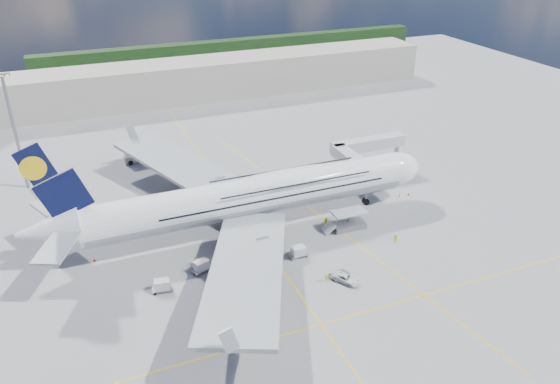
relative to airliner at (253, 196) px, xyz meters
name	(u,v)px	position (x,y,z in m)	size (l,w,h in m)	color
ground	(271,254)	(-0.26, -10.00, -6.87)	(300.00, 300.00, 0.00)	gray
taxi_line_main	(271,254)	(-0.26, -10.00, -6.86)	(0.25, 220.00, 0.01)	#E8B90C
taxi_line_cross	(321,324)	(-0.26, -30.00, -6.86)	(120.00, 0.25, 0.01)	#E8B90C
taxi_line_diag	(318,214)	(13.74, 0.00, -6.86)	(0.25, 100.00, 0.01)	#E8B90C
airliner	(253,196)	(0.00, 0.00, 0.00)	(77.26, 79.15, 23.71)	white
jet_bridge	(361,151)	(29.55, 10.94, -0.02)	(18.80, 12.10, 8.50)	#B7B7BC
cargo_loader	(347,222)	(16.56, -7.11, -5.62)	(8.53, 3.20, 3.67)	silver
light_mast	(15,131)	(-40.26, 35.00, 6.34)	(3.00, 0.70, 25.50)	gray
terminal	(161,83)	(-0.26, 85.00, -0.87)	(180.00, 16.00, 12.00)	#B2AD9E
tree_line	(237,49)	(39.74, 130.00, -2.87)	(160.00, 6.00, 8.00)	#193814
dolly_row_a	(231,301)	(-11.11, -20.78, -5.95)	(3.05, 2.43, 1.71)	gray
dolly_row_b	(201,266)	(-13.02, -10.28, -5.73)	(3.75, 2.83, 2.12)	gray
dolly_row_c	(223,314)	(-13.09, -22.64, -6.57)	(2.95, 2.16, 0.39)	gray
dolly_back	(162,285)	(-20.27, -13.09, -5.76)	(3.46, 2.20, 2.05)	gray
dolly_nose_far	(339,275)	(7.79, -20.49, -6.48)	(3.79, 2.76, 0.50)	gray
dolly_nose_near	(298,251)	(3.86, -12.44, -5.77)	(3.32, 1.90, 2.04)	gray
baggage_tug	(237,260)	(-6.83, -10.68, -6.01)	(3.24, 1.74, 1.95)	silver
catering_truck_inner	(204,193)	(-5.74, 14.55, -5.14)	(6.24, 2.69, 3.65)	gray
catering_truck_outer	(139,154)	(-15.12, 39.91, -4.88)	(7.17, 2.84, 4.28)	gray
service_van	(346,279)	(8.16, -22.16, -6.24)	(2.09, 4.52, 1.26)	white
crew_nose	(400,194)	(32.89, -0.21, -6.03)	(0.61, 0.40, 1.67)	#BAEC18
crew_loader	(396,239)	(22.08, -15.41, -5.90)	(0.94, 0.74, 1.94)	#EBFF1A
crew_wing	(196,261)	(-13.46, -8.11, -5.96)	(1.06, 0.44, 1.81)	#C9F519
crew_van	(326,222)	(13.13, -4.84, -5.93)	(0.92, 0.60, 1.89)	#A2DD17
crew_tug	(327,278)	(5.20, -20.86, -6.09)	(1.01, 0.58, 1.56)	#B0FF1A
cone_nose	(409,194)	(35.36, -0.02, -6.59)	(0.46, 0.46, 0.59)	#FF370D
cone_wing_left_inner	(160,195)	(-14.19, 19.92, -6.57)	(0.49, 0.49, 0.63)	#FF370D
cone_wing_left_outer	(162,171)	(-11.22, 31.78, -6.58)	(0.47, 0.47, 0.59)	#FF370D
cone_wing_right_inner	(265,267)	(-2.73, -13.43, -6.60)	(0.43, 0.43, 0.55)	#FF370D
cone_wing_right_outer	(246,320)	(-10.23, -25.11, -6.58)	(0.47, 0.47, 0.60)	#FF370D
cone_tail	(94,260)	(-29.57, -0.25, -6.57)	(0.48, 0.48, 0.61)	#FF370D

